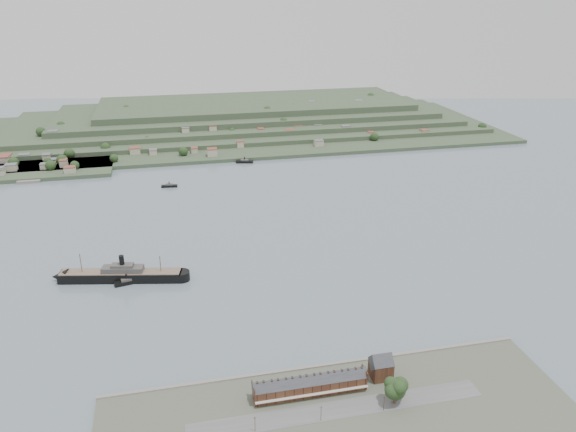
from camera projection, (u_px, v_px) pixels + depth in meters
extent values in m
plane|color=slate|center=(266.00, 248.00, 424.27)|extent=(1400.00, 1400.00, 0.00)
cube|color=#4C5142|center=(343.00, 420.00, 254.13)|extent=(220.00, 80.00, 2.00)
cube|color=gray|center=(319.00, 367.00, 289.23)|extent=(220.00, 2.00, 2.60)
cube|color=#595959|center=(339.00, 409.00, 259.15)|extent=(140.00, 12.00, 0.10)
cube|color=#432418|center=(310.00, 387.00, 268.44)|extent=(55.00, 8.00, 7.00)
cube|color=#313338|center=(310.00, 381.00, 267.12)|extent=(55.60, 8.15, 8.15)
cube|color=beige|center=(313.00, 395.00, 264.29)|extent=(55.00, 1.60, 0.25)
cube|color=#432418|center=(253.00, 388.00, 261.10)|extent=(0.50, 8.40, 3.00)
cube|color=#432418|center=(365.00, 371.00, 272.38)|extent=(0.50, 8.40, 3.00)
cube|color=#31221B|center=(265.00, 384.00, 261.70)|extent=(0.90, 1.40, 3.20)
cube|color=#31221B|center=(276.00, 382.00, 262.83)|extent=(0.90, 1.40, 3.20)
cube|color=#31221B|center=(305.00, 378.00, 265.65)|extent=(0.90, 1.40, 3.20)
cube|color=#31221B|center=(316.00, 376.00, 266.78)|extent=(0.90, 1.40, 3.20)
cube|color=#31221B|center=(343.00, 372.00, 269.60)|extent=(0.90, 1.40, 3.20)
cube|color=#31221B|center=(354.00, 371.00, 270.73)|extent=(0.90, 1.40, 3.20)
cube|color=#432418|center=(381.00, 369.00, 279.37)|extent=(10.00, 10.00, 9.00)
cube|color=#313338|center=(381.00, 362.00, 277.67)|extent=(10.40, 10.18, 10.18)
cube|color=#384930|center=(216.00, 134.00, 748.60)|extent=(760.00, 260.00, 4.00)
cube|color=#384930|center=(228.00, 126.00, 773.58)|extent=(680.00, 220.00, 5.00)
cube|color=#384930|center=(237.00, 119.00, 788.13)|extent=(600.00, 200.00, 6.00)
cube|color=#384930|center=(246.00, 112.00, 802.30)|extent=(520.00, 180.00, 7.00)
cube|color=#384930|center=(255.00, 104.00, 816.09)|extent=(440.00, 160.00, 8.00)
cube|color=#384930|center=(42.00, 167.00, 608.24)|extent=(150.00, 90.00, 4.00)
cube|color=gray|center=(30.00, 180.00, 569.52)|extent=(22.00, 14.00, 2.80)
cube|color=black|center=(121.00, 276.00, 376.50)|extent=(82.02, 27.34, 6.34)
cone|color=black|center=(60.00, 277.00, 375.86)|extent=(12.87, 12.87, 10.87)
cylinder|color=black|center=(182.00, 276.00, 377.14)|extent=(10.87, 10.87, 6.34)
cube|color=#715C4B|center=(120.00, 272.00, 375.20)|extent=(80.06, 26.09, 0.54)
cube|color=#474442|center=(123.00, 269.00, 374.48)|extent=(28.27, 13.55, 3.62)
cube|color=#474442|center=(122.00, 266.00, 373.55)|extent=(15.48, 9.18, 2.26)
cylinder|color=black|center=(122.00, 261.00, 372.26)|extent=(3.26, 3.26, 8.15)
cylinder|color=#472E20|center=(81.00, 264.00, 372.51)|extent=(0.45, 0.45, 14.49)
cylinder|color=#472E20|center=(160.00, 264.00, 373.68)|extent=(0.45, 0.45, 12.68)
cube|color=black|center=(127.00, 282.00, 372.54)|extent=(16.74, 7.70, 2.59)
cube|color=#474442|center=(127.00, 280.00, 371.81)|extent=(7.86, 4.94, 1.94)
cylinder|color=black|center=(126.00, 277.00, 371.00)|extent=(1.08, 1.08, 3.78)
cube|color=black|center=(169.00, 186.00, 554.14)|extent=(15.94, 5.99, 2.07)
cube|color=#474442|center=(169.00, 185.00, 553.55)|extent=(7.34, 4.20, 1.56)
cylinder|color=black|center=(169.00, 183.00, 552.90)|extent=(0.86, 0.86, 3.03)
cube|color=black|center=(245.00, 162.00, 630.72)|extent=(19.68, 9.44, 2.53)
cube|color=#474442|center=(245.00, 160.00, 630.00)|extent=(9.27, 6.04, 1.90)
cylinder|color=black|center=(244.00, 158.00, 629.21)|extent=(1.05, 1.05, 3.69)
cylinder|color=#472E20|center=(395.00, 398.00, 262.43)|extent=(1.33, 1.33, 5.55)
sphere|color=#183115|center=(395.00, 389.00, 260.54)|extent=(9.98, 9.98, 9.98)
sphere|color=#183115|center=(400.00, 385.00, 261.70)|extent=(7.76, 7.76, 7.76)
sphere|color=#183115|center=(392.00, 391.00, 258.38)|extent=(7.10, 7.10, 7.10)
sphere|color=#183115|center=(399.00, 388.00, 257.41)|extent=(6.66, 6.66, 6.66)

